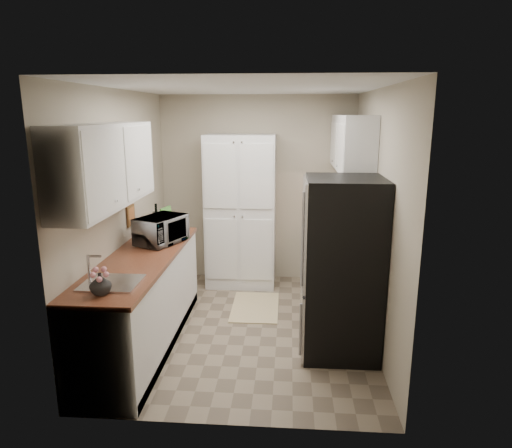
{
  "coord_description": "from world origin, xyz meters",
  "views": [
    {
      "loc": [
        0.43,
        -4.52,
        2.26
      ],
      "look_at": [
        0.09,
        0.15,
        1.12
      ],
      "focal_mm": 32.0,
      "sensor_mm": 36.0,
      "label": 1
    }
  ],
  "objects_px": {
    "toaster_oven": "(330,210)",
    "refrigerator": "(342,268)",
    "pantry_cabinet": "(241,212)",
    "electric_range": "(336,276)",
    "wine_bottle": "(157,220)",
    "microwave": "(161,230)"
  },
  "relations": [
    {
      "from": "electric_range",
      "to": "refrigerator",
      "type": "xyz_separation_m",
      "value": [
        -0.03,
        -0.8,
        0.37
      ]
    },
    {
      "from": "pantry_cabinet",
      "to": "toaster_oven",
      "type": "distance_m",
      "value": 1.16
    },
    {
      "from": "toaster_oven",
      "to": "wine_bottle",
      "type": "bearing_deg",
      "value": -170.69
    },
    {
      "from": "refrigerator",
      "to": "toaster_oven",
      "type": "distance_m",
      "value": 1.74
    },
    {
      "from": "microwave",
      "to": "wine_bottle",
      "type": "relative_size",
      "value": 1.64
    },
    {
      "from": "electric_range",
      "to": "refrigerator",
      "type": "height_order",
      "value": "refrigerator"
    },
    {
      "from": "wine_bottle",
      "to": "toaster_oven",
      "type": "bearing_deg",
      "value": 24.06
    },
    {
      "from": "pantry_cabinet",
      "to": "refrigerator",
      "type": "distance_m",
      "value": 2.07
    },
    {
      "from": "pantry_cabinet",
      "to": "refrigerator",
      "type": "bearing_deg",
      "value": -56.54
    },
    {
      "from": "microwave",
      "to": "toaster_oven",
      "type": "height_order",
      "value": "microwave"
    },
    {
      "from": "electric_range",
      "to": "refrigerator",
      "type": "distance_m",
      "value": 0.88
    },
    {
      "from": "refrigerator",
      "to": "microwave",
      "type": "xyz_separation_m",
      "value": [
        -1.85,
        0.46,
        0.21
      ]
    },
    {
      "from": "refrigerator",
      "to": "pantry_cabinet",
      "type": "bearing_deg",
      "value": 123.46
    },
    {
      "from": "electric_range",
      "to": "toaster_oven",
      "type": "bearing_deg",
      "value": 90.95
    },
    {
      "from": "electric_range",
      "to": "pantry_cabinet",
      "type": "bearing_deg",
      "value": 141.78
    },
    {
      "from": "toaster_oven",
      "to": "refrigerator",
      "type": "bearing_deg",
      "value": -105.39
    },
    {
      "from": "electric_range",
      "to": "microwave",
      "type": "bearing_deg",
      "value": -169.64
    },
    {
      "from": "pantry_cabinet",
      "to": "refrigerator",
      "type": "xyz_separation_m",
      "value": [
        1.14,
        -1.73,
        -0.15
      ]
    },
    {
      "from": "refrigerator",
      "to": "wine_bottle",
      "type": "distance_m",
      "value": 2.18
    },
    {
      "from": "refrigerator",
      "to": "toaster_oven",
      "type": "xyz_separation_m",
      "value": [
        0.02,
        1.73,
        0.19
      ]
    },
    {
      "from": "wine_bottle",
      "to": "pantry_cabinet",
      "type": "bearing_deg",
      "value": 46.18
    },
    {
      "from": "electric_range",
      "to": "wine_bottle",
      "type": "xyz_separation_m",
      "value": [
        -2.04,
        0.02,
        0.6
      ]
    }
  ]
}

